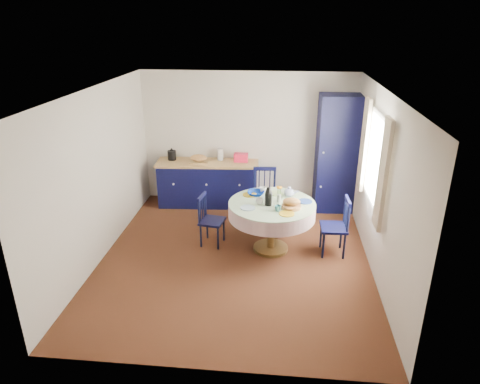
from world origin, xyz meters
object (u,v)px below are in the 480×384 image
object	(u,v)px
cobalt_bowl	(256,193)
chair_right	(336,226)
kitchen_counter	(208,182)
pantry_cabinet	(337,154)
chair_far	(264,196)
chair_left	(210,220)
dining_table	(272,211)
mug_a	(259,201)
mug_b	(278,208)
mug_d	(263,190)
mug_c	(290,193)

from	to	relation	value
cobalt_bowl	chair_right	bearing A→B (deg)	-13.23
kitchen_counter	pantry_cabinet	world-z (taller)	pantry_cabinet
chair_far	chair_left	bearing A→B (deg)	-137.08
dining_table	cobalt_bowl	bearing A→B (deg)	133.61
chair_far	mug_a	distance (m)	1.08
dining_table	mug_b	bearing A→B (deg)	-73.63
kitchen_counter	chair_left	world-z (taller)	kitchen_counter
mug_a	mug_b	distance (m)	0.36
pantry_cabinet	mug_d	distance (m)	1.86
chair_right	mug_d	size ratio (longest dim) A/B	8.69
pantry_cabinet	mug_c	xyz separation A→B (m)	(-0.86, -1.40, -0.23)
chair_far	mug_b	bearing A→B (deg)	-82.74
mug_a	mug_d	size ratio (longest dim) A/B	1.10
chair_right	mug_a	bearing A→B (deg)	-89.72
chair_right	mug_a	size ratio (longest dim) A/B	7.93
kitchen_counter	chair_far	bearing A→B (deg)	-35.50
chair_right	cobalt_bowl	size ratio (longest dim) A/B	3.42
mug_a	mug_c	bearing A→B (deg)	37.06
mug_b	mug_d	xyz separation A→B (m)	(-0.25, 0.66, 0.01)
chair_left	cobalt_bowl	distance (m)	0.84
pantry_cabinet	chair_far	world-z (taller)	pantry_cabinet
mug_b	dining_table	bearing A→B (deg)	106.37
kitchen_counter	pantry_cabinet	distance (m)	2.48
mug_a	mug_d	bearing A→B (deg)	85.74
chair_right	mug_a	world-z (taller)	chair_right
mug_a	cobalt_bowl	xyz separation A→B (m)	(-0.07, 0.33, -0.01)
mug_a	mug_c	xyz separation A→B (m)	(0.46, 0.35, 0.00)
mug_b	cobalt_bowl	xyz separation A→B (m)	(-0.35, 0.56, -0.01)
mug_a	mug_d	world-z (taller)	mug_d
mug_b	mug_d	size ratio (longest dim) A/B	0.89
kitchen_counter	mug_d	world-z (taller)	kitchen_counter
chair_far	mug_b	xyz separation A→B (m)	(0.24, -1.25, 0.34)
dining_table	chair_far	xyz separation A→B (m)	(-0.16, 0.97, -0.18)
chair_right	mug_a	distance (m)	1.23
chair_left	mug_a	distance (m)	0.90
kitchen_counter	mug_b	xyz separation A→B (m)	(1.36, -1.94, 0.39)
kitchen_counter	cobalt_bowl	world-z (taller)	kitchen_counter
mug_c	mug_d	bearing A→B (deg)	168.76
pantry_cabinet	mug_d	size ratio (longest dim) A/B	20.50
pantry_cabinet	mug_a	size ratio (longest dim) A/B	18.69
mug_a	mug_b	size ratio (longest dim) A/B	1.24
mug_d	cobalt_bowl	distance (m)	0.14
chair_left	dining_table	bearing A→B (deg)	-86.25
dining_table	cobalt_bowl	world-z (taller)	dining_table
dining_table	mug_a	world-z (taller)	dining_table
mug_a	cobalt_bowl	size ratio (longest dim) A/B	0.43
chair_right	mug_c	xyz separation A→B (m)	(-0.71, 0.30, 0.38)
kitchen_counter	mug_c	bearing A→B (deg)	-45.34
dining_table	mug_b	size ratio (longest dim) A/B	14.13
pantry_cabinet	mug_a	world-z (taller)	pantry_cabinet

